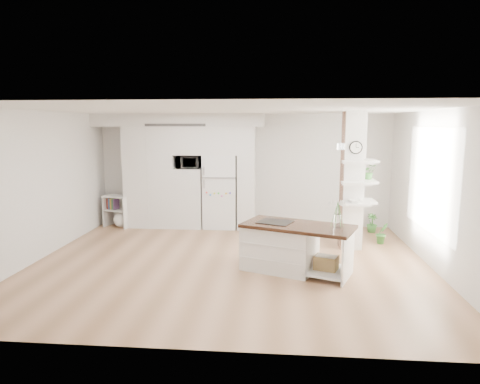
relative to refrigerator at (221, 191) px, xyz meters
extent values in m
cube|color=tan|center=(0.53, -2.68, -0.88)|extent=(7.00, 6.00, 0.01)
cube|color=white|center=(0.53, -2.68, 1.82)|extent=(7.00, 6.00, 0.04)
cube|color=silver|center=(0.53, 0.32, 0.47)|extent=(7.00, 0.04, 2.70)
cube|color=silver|center=(0.53, -5.68, 0.47)|extent=(7.00, 0.04, 2.70)
cube|color=silver|center=(-2.98, -2.68, 0.47)|extent=(0.04, 6.00, 2.70)
cube|color=silver|center=(4.03, -2.68, 0.47)|extent=(0.04, 6.00, 2.70)
cube|color=white|center=(-1.68, -0.01, 0.32)|extent=(1.20, 0.65, 2.40)
cube|color=white|center=(-0.75, -0.01, -0.17)|extent=(0.65, 0.65, 1.42)
cube|color=white|center=(-0.75, -0.01, 1.20)|extent=(0.65, 0.65, 0.65)
cube|color=white|center=(0.00, -0.01, 1.20)|extent=(0.85, 0.65, 0.65)
cube|color=white|center=(0.62, -0.01, 0.32)|extent=(0.40, 0.65, 2.40)
cube|color=silver|center=(-0.97, -0.03, 1.67)|extent=(4.00, 0.70, 0.30)
cube|color=#262626|center=(-0.97, -0.37, 1.56)|extent=(1.40, 0.04, 0.06)
cube|color=white|center=(0.00, 0.00, 0.00)|extent=(0.78, 0.66, 1.75)
cube|color=#B2B2B7|center=(0.00, -0.34, 0.36)|extent=(0.78, 0.01, 0.03)
cube|color=silver|center=(2.82, -1.48, 0.47)|extent=(0.40, 0.40, 2.70)
cube|color=tan|center=(2.61, -1.48, 0.47)|extent=(0.02, 0.40, 2.70)
cube|color=tan|center=(2.82, -1.27, 0.47)|extent=(0.40, 0.02, 2.70)
cylinder|color=black|center=(2.82, -1.69, 1.14)|extent=(0.25, 0.03, 0.25)
cylinder|color=white|center=(2.82, -1.71, 1.14)|extent=(0.21, 0.01, 0.21)
plane|color=white|center=(4.00, -2.38, 0.62)|extent=(0.00, 2.40, 2.40)
cylinder|color=white|center=(2.23, -2.53, 1.24)|extent=(0.12, 0.12, 0.10)
cube|color=white|center=(1.41, -2.91, -0.50)|extent=(1.37, 1.14, 0.76)
cube|color=white|center=(2.20, -3.22, -0.78)|extent=(0.87, 0.94, 0.04)
cube|color=white|center=(2.48, -3.33, -0.50)|extent=(0.31, 0.72, 0.76)
cube|color=#391E11|center=(1.70, -3.02, -0.09)|extent=(1.99, 1.46, 0.05)
cube|color=black|center=(1.32, -2.88, -0.06)|extent=(0.67, 0.62, 0.01)
cube|color=#9E834C|center=(2.16, -3.21, -0.65)|extent=(0.43, 0.38, 0.23)
cylinder|color=white|center=(2.32, -3.17, 0.05)|extent=(0.12, 0.12, 0.22)
cube|color=white|center=(-2.77, -0.09, -0.49)|extent=(0.14, 0.36, 0.76)
cube|color=white|center=(-2.18, -0.28, -0.49)|extent=(0.14, 0.36, 0.76)
cube|color=white|center=(-2.48, -0.18, -0.13)|extent=(0.73, 0.55, 0.03)
cube|color=white|center=(-2.48, -0.18, -0.46)|extent=(0.70, 0.54, 0.03)
sphere|color=white|center=(-2.39, -0.21, -0.69)|extent=(0.37, 0.37, 0.37)
imported|color=#3B8234|center=(3.52, -1.15, -0.65)|extent=(0.30, 0.28, 0.45)
imported|color=#3B8234|center=(3.52, -0.18, -0.66)|extent=(0.31, 0.31, 0.43)
imported|color=#2D2D2D|center=(-0.75, -0.06, 0.69)|extent=(0.54, 0.37, 0.30)
imported|color=#3B8234|center=(3.15, -1.38, 0.65)|extent=(0.27, 0.23, 0.30)
imported|color=white|center=(2.82, -1.78, 0.13)|extent=(0.22, 0.22, 0.05)
camera|label=1|loc=(1.35, -9.99, 1.58)|focal=32.00mm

